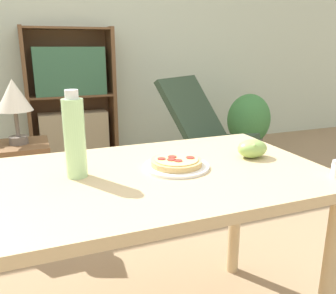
# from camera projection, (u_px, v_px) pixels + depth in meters

# --- Properties ---
(wall_back) EXTENTS (8.00, 0.05, 2.60)m
(wall_back) POSITION_uv_depth(u_px,v_px,m) (61.00, 29.00, 3.53)
(wall_back) COLOR silver
(wall_back) RESTS_ON ground_plane
(dining_table) EXTENTS (1.35, 0.73, 0.72)m
(dining_table) POSITION_uv_depth(u_px,v_px,m) (132.00, 202.00, 1.22)
(dining_table) COLOR #D1B27F
(dining_table) RESTS_ON ground_plane
(pizza_on_plate) EXTENTS (0.24, 0.24, 0.04)m
(pizza_on_plate) POSITION_uv_depth(u_px,v_px,m) (176.00, 164.00, 1.26)
(pizza_on_plate) COLOR white
(pizza_on_plate) RESTS_ON dining_table
(grape_bunch) EXTENTS (0.12, 0.09, 0.07)m
(grape_bunch) POSITION_uv_depth(u_px,v_px,m) (252.00, 149.00, 1.38)
(grape_bunch) COLOR #93BC5B
(grape_bunch) RESTS_ON dining_table
(drink_bottle) EXTENTS (0.07, 0.07, 0.29)m
(drink_bottle) POSITION_uv_depth(u_px,v_px,m) (75.00, 137.00, 1.15)
(drink_bottle) COLOR #B7EAA3
(drink_bottle) RESTS_ON dining_table
(lounge_chair_far) EXTENTS (0.84, 0.94, 0.88)m
(lounge_chair_far) POSITION_uv_depth(u_px,v_px,m) (208.00, 149.00, 3.05)
(lounge_chair_far) COLOR slate
(lounge_chair_far) RESTS_ON ground_plane
(bookshelf) EXTENTS (0.86, 0.30, 1.32)m
(bookshelf) POSITION_uv_depth(u_px,v_px,m) (72.00, 101.00, 3.57)
(bookshelf) COLOR brown
(bookshelf) RESTS_ON ground_plane
(side_table) EXTENTS (0.34, 0.34, 0.57)m
(side_table) POSITION_uv_depth(u_px,v_px,m) (24.00, 187.00, 2.25)
(side_table) COLOR brown
(side_table) RESTS_ON ground_plane
(table_lamp) EXTENTS (0.21, 0.21, 0.39)m
(table_lamp) POSITION_uv_depth(u_px,v_px,m) (14.00, 98.00, 2.09)
(table_lamp) COLOR #665B51
(table_lamp) RESTS_ON side_table
(potted_plant_floor) EXTENTS (0.46, 0.39, 0.66)m
(potted_plant_floor) POSITION_uv_depth(u_px,v_px,m) (248.00, 124.00, 3.73)
(potted_plant_floor) COLOR #70665B
(potted_plant_floor) RESTS_ON ground_plane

